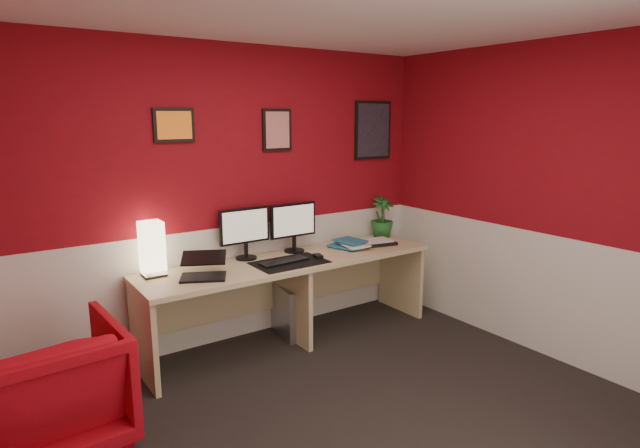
{
  "coord_description": "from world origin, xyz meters",
  "views": [
    {
      "loc": [
        -1.78,
        -2.23,
        1.92
      ],
      "look_at": [
        0.6,
        1.21,
        1.05
      ],
      "focal_mm": 29.22,
      "sensor_mm": 36.0,
      "label": 1
    }
  ],
  "objects_px": {
    "monitor_left": "(245,225)",
    "armchair": "(49,389)",
    "zen_tray": "(375,243)",
    "pc_tower": "(290,310)",
    "laptop": "(203,264)",
    "shoji_lamp": "(152,250)",
    "desk": "(292,300)",
    "monitor_right": "(294,220)",
    "potted_plant": "(382,217)"
  },
  "relations": [
    {
      "from": "monitor_left",
      "to": "monitor_right",
      "type": "bearing_deg",
      "value": -3.34
    },
    {
      "from": "laptop",
      "to": "shoji_lamp",
      "type": "bearing_deg",
      "value": 163.39
    },
    {
      "from": "laptop",
      "to": "desk",
      "type": "bearing_deg",
      "value": 32.33
    },
    {
      "from": "monitor_right",
      "to": "armchair",
      "type": "bearing_deg",
      "value": -162.09
    },
    {
      "from": "desk",
      "to": "shoji_lamp",
      "type": "xyz_separation_m",
      "value": [
        -1.11,
        0.19,
        0.56
      ]
    },
    {
      "from": "desk",
      "to": "shoji_lamp",
      "type": "distance_m",
      "value": 1.26
    },
    {
      "from": "laptop",
      "to": "pc_tower",
      "type": "bearing_deg",
      "value": 39.62
    },
    {
      "from": "shoji_lamp",
      "to": "monitor_right",
      "type": "relative_size",
      "value": 0.69
    },
    {
      "from": "zen_tray",
      "to": "armchair",
      "type": "distance_m",
      "value": 2.93
    },
    {
      "from": "laptop",
      "to": "potted_plant",
      "type": "bearing_deg",
      "value": 34.42
    },
    {
      "from": "laptop",
      "to": "monitor_right",
      "type": "xyz_separation_m",
      "value": [
        0.97,
        0.28,
        0.18
      ]
    },
    {
      "from": "laptop",
      "to": "pc_tower",
      "type": "xyz_separation_m",
      "value": [
        0.87,
        0.2,
        -0.61
      ]
    },
    {
      "from": "desk",
      "to": "laptop",
      "type": "xyz_separation_m",
      "value": [
        -0.82,
        -0.08,
        0.47
      ]
    },
    {
      "from": "zen_tray",
      "to": "armchair",
      "type": "xyz_separation_m",
      "value": [
        -2.87,
        -0.47,
        -0.37
      ]
    },
    {
      "from": "zen_tray",
      "to": "pc_tower",
      "type": "xyz_separation_m",
      "value": [
        -0.87,
        0.12,
        -0.52
      ]
    },
    {
      "from": "pc_tower",
      "to": "armchair",
      "type": "xyz_separation_m",
      "value": [
        -2.0,
        -0.6,
        0.15
      ]
    },
    {
      "from": "potted_plant",
      "to": "desk",
      "type": "bearing_deg",
      "value": -171.12
    },
    {
      "from": "monitor_left",
      "to": "armchair",
      "type": "xyz_separation_m",
      "value": [
        -1.63,
        -0.7,
        -0.65
      ]
    },
    {
      "from": "desk",
      "to": "zen_tray",
      "type": "xyz_separation_m",
      "value": [
        0.92,
        -0.01,
        0.38
      ]
    },
    {
      "from": "shoji_lamp",
      "to": "armchair",
      "type": "distance_m",
      "value": 1.21
    },
    {
      "from": "shoji_lamp",
      "to": "laptop",
      "type": "height_order",
      "value": "shoji_lamp"
    },
    {
      "from": "monitor_right",
      "to": "armchair",
      "type": "xyz_separation_m",
      "value": [
        -2.1,
        -0.68,
        -0.65
      ]
    },
    {
      "from": "desk",
      "to": "laptop",
      "type": "bearing_deg",
      "value": -174.66
    },
    {
      "from": "desk",
      "to": "potted_plant",
      "type": "bearing_deg",
      "value": 8.88
    },
    {
      "from": "shoji_lamp",
      "to": "potted_plant",
      "type": "bearing_deg",
      "value": -0.31
    },
    {
      "from": "laptop",
      "to": "armchair",
      "type": "xyz_separation_m",
      "value": [
        -1.12,
        -0.4,
        -0.47
      ]
    },
    {
      "from": "laptop",
      "to": "zen_tray",
      "type": "height_order",
      "value": "laptop"
    },
    {
      "from": "desk",
      "to": "shoji_lamp",
      "type": "height_order",
      "value": "shoji_lamp"
    },
    {
      "from": "pc_tower",
      "to": "armchair",
      "type": "bearing_deg",
      "value": -155.73
    },
    {
      "from": "pc_tower",
      "to": "potted_plant",
      "type": "bearing_deg",
      "value": 10.91
    },
    {
      "from": "zen_tray",
      "to": "potted_plant",
      "type": "bearing_deg",
      "value": 37.37
    },
    {
      "from": "laptop",
      "to": "zen_tray",
      "type": "xyz_separation_m",
      "value": [
        1.74,
        0.07,
        -0.09
      ]
    },
    {
      "from": "desk",
      "to": "pc_tower",
      "type": "relative_size",
      "value": 5.78
    },
    {
      "from": "monitor_left",
      "to": "pc_tower",
      "type": "distance_m",
      "value": 0.88
    },
    {
      "from": "zen_tray",
      "to": "pc_tower",
      "type": "bearing_deg",
      "value": 171.93
    },
    {
      "from": "laptop",
      "to": "pc_tower",
      "type": "relative_size",
      "value": 0.73
    },
    {
      "from": "laptop",
      "to": "pc_tower",
      "type": "height_order",
      "value": "laptop"
    },
    {
      "from": "laptop",
      "to": "armchair",
      "type": "relative_size",
      "value": 0.41
    },
    {
      "from": "pc_tower",
      "to": "zen_tray",
      "type": "bearing_deg",
      "value": -0.45
    },
    {
      "from": "desk",
      "to": "laptop",
      "type": "relative_size",
      "value": 7.88
    },
    {
      "from": "shoji_lamp",
      "to": "pc_tower",
      "type": "height_order",
      "value": "shoji_lamp"
    },
    {
      "from": "desk",
      "to": "shoji_lamp",
      "type": "bearing_deg",
      "value": 170.0
    },
    {
      "from": "monitor_right",
      "to": "zen_tray",
      "type": "bearing_deg",
      "value": -14.88
    },
    {
      "from": "potted_plant",
      "to": "monitor_right",
      "type": "bearing_deg",
      "value": 179.04
    },
    {
      "from": "monitor_left",
      "to": "armchair",
      "type": "relative_size",
      "value": 0.71
    },
    {
      "from": "pc_tower",
      "to": "monitor_left",
      "type": "bearing_deg",
      "value": 170.98
    },
    {
      "from": "zen_tray",
      "to": "potted_plant",
      "type": "height_order",
      "value": "potted_plant"
    },
    {
      "from": "shoji_lamp",
      "to": "potted_plant",
      "type": "xyz_separation_m",
      "value": [
        2.27,
        -0.01,
        0.0
      ]
    },
    {
      "from": "desk",
      "to": "monitor_right",
      "type": "relative_size",
      "value": 4.48
    },
    {
      "from": "shoji_lamp",
      "to": "zen_tray",
      "type": "relative_size",
      "value": 1.14
    }
  ]
}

